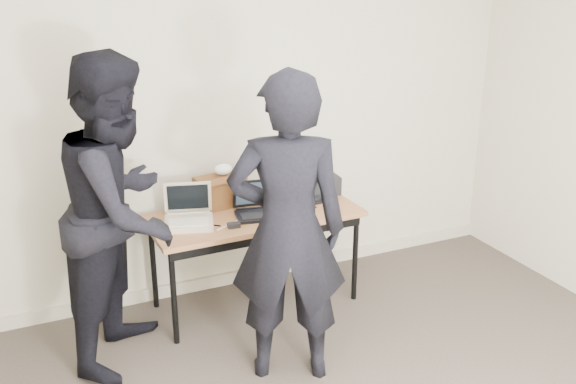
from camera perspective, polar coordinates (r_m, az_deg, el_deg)
room at (r=2.82m, az=11.66°, el=-2.80°), size 4.60×4.60×2.80m
desk at (r=4.59m, az=-2.93°, el=-2.64°), size 1.51×0.68×0.72m
laptop_beige at (r=4.43m, az=-8.83°, el=-2.15°), size 0.40×0.40×0.26m
laptop_center at (r=4.54m, az=-2.81°, el=-1.36°), size 0.35×0.35×0.24m
laptop_right at (r=4.84m, az=1.36°, el=0.07°), size 0.37×0.36×0.24m
leather_satchel at (r=4.66m, az=-6.05°, el=0.12°), size 0.38×0.23×0.25m
tissue at (r=4.63m, az=-5.79°, el=2.02°), size 0.13×0.10×0.08m
equipment_box at (r=4.95m, az=3.02°, el=0.68°), size 0.26×0.22×0.14m
power_brick at (r=4.34m, az=-4.84°, el=-2.96°), size 0.09×0.06×0.03m
cables at (r=4.54m, az=-3.40°, el=-2.00°), size 1.01×0.43×0.01m
person_typist at (r=3.71m, az=-0.03°, el=-3.48°), size 0.81×0.68×1.89m
person_observer at (r=4.04m, az=-14.56°, el=-1.67°), size 1.14×1.20×1.95m
baseboard at (r=5.17m, az=-3.92°, el=-7.37°), size 4.50×0.03×0.10m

